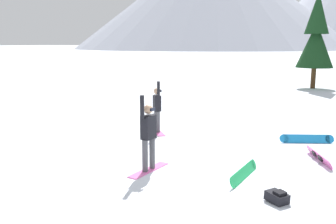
{
  "coord_description": "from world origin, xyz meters",
  "views": [
    {
      "loc": [
        3.34,
        -9.32,
        3.31
      ],
      "look_at": [
        -2.49,
        1.97,
        1.0
      ],
      "focal_mm": 40.8,
      "sensor_mm": 36.0,
      "label": 1
    }
  ],
  "objects": [
    {
      "name": "pine_tree_broad",
      "position": [
        -0.03,
        20.48,
        3.77
      ],
      "size": [
        2.63,
        2.63,
        6.91
      ],
      "color": "#472D19",
      "rests_on": "ground_plane"
    },
    {
      "name": "snowboarder_midground",
      "position": [
        -3.47,
        2.97,
        0.9
      ],
      "size": [
        1.23,
        1.33,
        1.93
      ],
      "color": "pink",
      "rests_on": "ground_plane"
    },
    {
      "name": "snowboarder_foreground",
      "position": [
        -1.51,
        -1.03,
        0.96
      ],
      "size": [
        0.41,
        1.49,
        2.03
      ],
      "color": "pink",
      "rests_on": "ground_plane"
    },
    {
      "name": "backpack_black",
      "position": [
        1.91,
        -1.55,
        0.12
      ],
      "size": [
        0.55,
        0.51,
        0.28
      ],
      "color": "black",
      "rests_on": "ground_plane"
    },
    {
      "name": "ground_plane",
      "position": [
        0.0,
        0.0,
        0.0
      ],
      "size": [
        800.0,
        800.0,
        0.0
      ],
      "primitive_type": "plane",
      "color": "silver"
    },
    {
      "name": "loose_snowboard_far_spare",
      "position": [
        1.77,
        3.86,
        0.14
      ],
      "size": [
        1.7,
        0.89,
        0.27
      ],
      "color": "#1E8CD8",
      "rests_on": "ground_plane"
    },
    {
      "name": "loose_snowboard_near_right",
      "position": [
        0.86,
        -0.41,
        0.13
      ],
      "size": [
        0.22,
        1.82,
        0.26
      ],
      "color": "#19B259",
      "rests_on": "ground_plane"
    },
    {
      "name": "loose_snowboard_near_left",
      "position": [
        2.35,
        1.9,
        0.13
      ],
      "size": [
        0.93,
        1.66,
        0.25
      ],
      "color": "pink",
      "rests_on": "ground_plane"
    }
  ]
}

